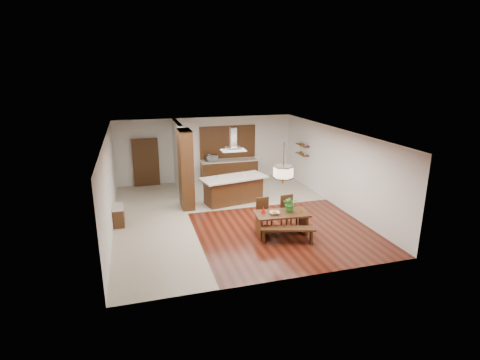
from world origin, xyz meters
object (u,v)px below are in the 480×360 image
object	(u,v)px
dining_chair_right	(289,212)
kitchen_island	(234,189)
pendant_lantern	(284,164)
dining_table	(282,218)
island_cup	(245,175)
range_hood	(233,139)
foliage_plant	(290,204)
dining_bench	(287,235)
fruit_bowl	(274,213)
hallway_console	(119,215)
microwave	(212,158)
dining_chair_left	(265,214)

from	to	relation	value
dining_chair_right	kitchen_island	bearing A→B (deg)	107.61
pendant_lantern	kitchen_island	size ratio (longest dim) A/B	0.49
dining_table	kitchen_island	distance (m)	3.26
kitchen_island	island_cup	world-z (taller)	island_cup
pendant_lantern	range_hood	bearing A→B (deg)	102.05
dining_chair_right	pendant_lantern	bearing A→B (deg)	-139.20
foliage_plant	range_hood	size ratio (longest dim) A/B	0.56
dining_table	foliage_plant	size ratio (longest dim) A/B	3.41
dining_table	dining_bench	distance (m)	0.66
kitchen_island	range_hood	bearing A→B (deg)	78.50
kitchen_island	island_cup	bearing A→B (deg)	-23.70
foliage_plant	fruit_bowl	bearing A→B (deg)	-170.43
dining_table	island_cup	bearing A→B (deg)	94.90
hallway_console	island_cup	size ratio (longest dim) A/B	7.56
dining_bench	hallway_console	bearing A→B (deg)	150.17
hallway_console	range_hood	size ratio (longest dim) A/B	0.98
dining_table	microwave	bearing A→B (deg)	98.09
foliage_plant	dining_bench	bearing A→B (deg)	-117.64
dining_chair_left	fruit_bowl	world-z (taller)	dining_chair_left
hallway_console	kitchen_island	xyz separation A→B (m)	(4.20, 1.01, 0.21)
pendant_lantern	dining_chair_left	bearing A→B (deg)	124.48
kitchen_island	fruit_bowl	bearing A→B (deg)	-94.02
hallway_console	foliage_plant	xyz separation A→B (m)	(5.18, -2.12, 0.63)
dining_table	microwave	size ratio (longest dim) A/B	3.58
pendant_lantern	island_cup	xyz separation A→B (m)	(-0.27, 3.10, -1.17)
dining_bench	dining_chair_right	xyz separation A→B (m)	(0.51, 1.07, 0.28)
hallway_console	pendant_lantern	world-z (taller)	pendant_lantern
dining_table	dining_chair_left	size ratio (longest dim) A/B	1.74
dining_bench	island_cup	size ratio (longest dim) A/B	13.87
pendant_lantern	dining_table	bearing A→B (deg)	-90.00
dining_table	foliage_plant	xyz separation A→B (m)	(0.29, 0.06, 0.44)
dining_chair_left	island_cup	distance (m)	2.62
fruit_bowl	microwave	size ratio (longest dim) A/B	0.63
foliage_plant	hallway_console	bearing A→B (deg)	157.78
foliage_plant	island_cup	xyz separation A→B (m)	(-0.56, 3.04, 0.13)
foliage_plant	pendant_lantern	bearing A→B (deg)	-168.49
dining_bench	range_hood	world-z (taller)	range_hood
island_cup	dining_bench	bearing A→B (deg)	-86.67
pendant_lantern	kitchen_island	world-z (taller)	pendant_lantern
kitchen_island	range_hood	size ratio (longest dim) A/B	2.94
dining_chair_right	island_cup	world-z (taller)	island_cup
dining_chair_left	microwave	size ratio (longest dim) A/B	2.06
hallway_console	kitchen_island	bearing A→B (deg)	13.52
dining_chair_left	kitchen_island	size ratio (longest dim) A/B	0.37
pendant_lantern	fruit_bowl	distance (m)	1.54
dining_bench	foliage_plant	bearing A→B (deg)	62.36
kitchen_island	island_cup	distance (m)	0.69
dining_chair_left	kitchen_island	world-z (taller)	kitchen_island
hallway_console	island_cup	bearing A→B (deg)	11.28
island_cup	microwave	size ratio (longest dim) A/B	0.24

